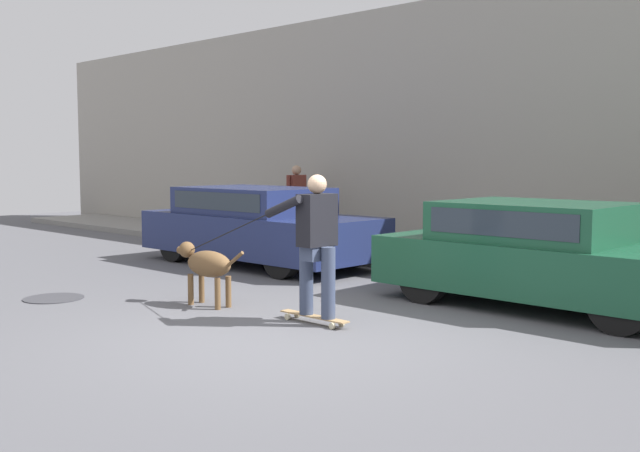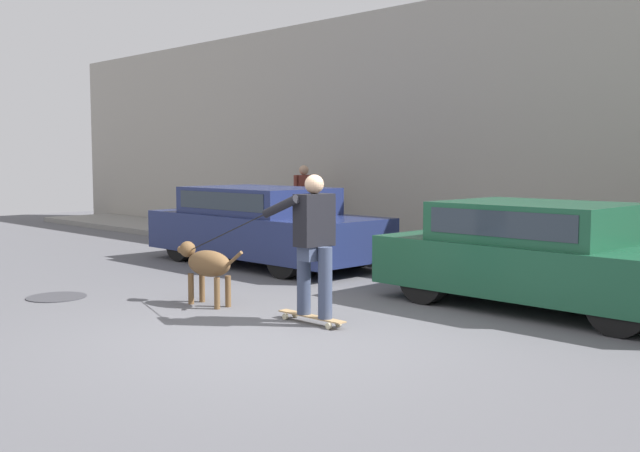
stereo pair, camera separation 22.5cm
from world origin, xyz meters
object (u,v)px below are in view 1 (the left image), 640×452
parked_car_0 (258,226)px  parked_car_1 (543,255)px  skateboarder (316,240)px  dog (207,265)px  pedestrian_with_bag (297,198)px

parked_car_0 → parked_car_1: bearing=-0.8°
skateboarder → parked_car_0: bearing=-34.2°
dog → pedestrian_with_bag: size_ratio=0.75×
parked_car_0 → skateboarder: size_ratio=1.78×
parked_car_1 → pedestrian_with_bag: size_ratio=2.60×
pedestrian_with_bag → parked_car_1: bearing=-18.1°
parked_car_0 → parked_car_1: (5.18, 0.00, -0.02)m
skateboarder → pedestrian_with_bag: 7.36m
dog → skateboarder: (1.65, 0.21, 0.41)m
dog → pedestrian_with_bag: 6.42m
parked_car_1 → pedestrian_with_bag: (-6.73, 2.40, 0.34)m
parked_car_1 → pedestrian_with_bag: 7.15m
parked_car_0 → skateboarder: skateboarder is taller
dog → skateboarder: 1.71m
dog → pedestrian_with_bag: bearing=-58.9°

